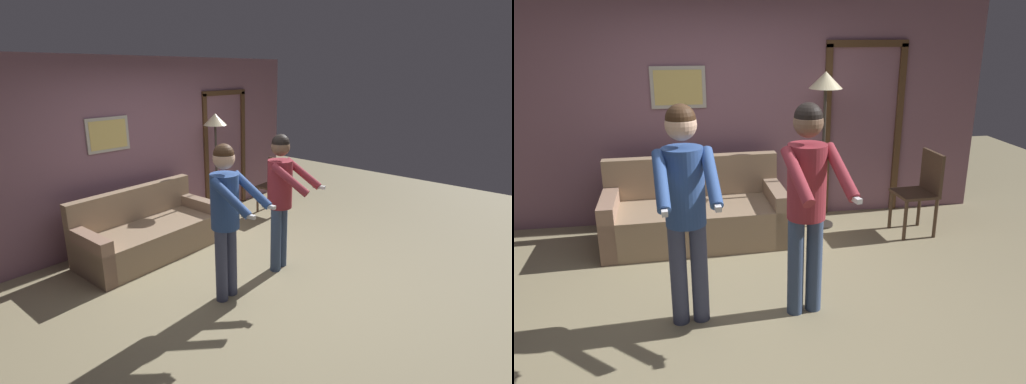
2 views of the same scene
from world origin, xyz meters
The scene contains 7 objects.
ground_plane centered at (0.00, 0.00, 0.00)m, with size 12.00×12.00×0.00m, color gray.
back_wall_assembly centered at (0.02, 2.08, 1.30)m, with size 6.40×0.10×2.60m.
couch centered at (-0.31, 1.43, 0.28)m, with size 1.93×0.92×0.87m.
torchiere_lamp centered at (1.15, 1.62, 1.50)m, with size 0.37×0.37×1.77m.
person_standing_left centered at (-0.38, -0.18, 1.04)m, with size 0.47×0.68×1.72m.
person_standing_right centered at (0.53, -0.17, 1.03)m, with size 0.51×0.64×1.70m.
dining_chair_distant centered at (2.19, 1.25, 0.53)m, with size 0.44×0.44×0.93m.
Camera 1 is at (-3.08, -2.99, 2.41)m, focal length 28.00 mm.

